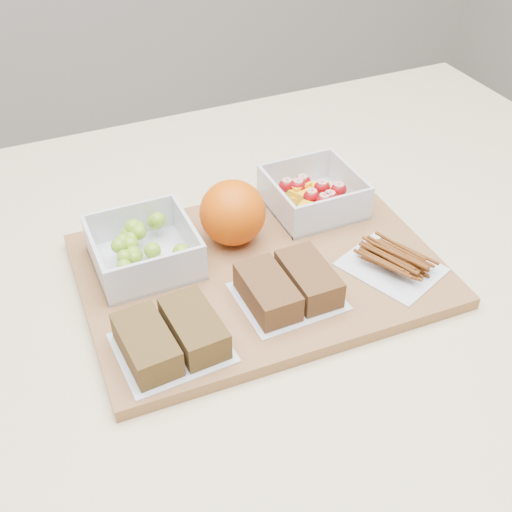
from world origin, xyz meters
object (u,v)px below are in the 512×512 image
at_px(fruit_container, 313,195).
at_px(orange, 233,213).
at_px(grape_container, 144,248).
at_px(pretzel_bag, 392,260).
at_px(sandwich_bag_center, 288,286).
at_px(cutting_board, 259,270).
at_px(sandwich_bag_left, 171,337).

height_order(fruit_container, orange, orange).
xyz_separation_m(grape_container, orange, (0.11, -0.00, 0.02)).
bearing_deg(pretzel_bag, grape_container, 154.13).
bearing_deg(sandwich_bag_center, fruit_container, 53.60).
bearing_deg(grape_container, sandwich_bag_center, -44.17).
height_order(fruit_container, sandwich_bag_center, fruit_container).
relative_size(grape_container, pretzel_bag, 0.88).
relative_size(grape_container, fruit_container, 1.03).
distance_m(fruit_container, pretzel_bag, 0.15).
height_order(cutting_board, sandwich_bag_center, sandwich_bag_center).
relative_size(fruit_container, sandwich_bag_left, 0.97).
bearing_deg(cutting_board, sandwich_bag_left, -146.25).
distance_m(sandwich_bag_center, pretzel_bag, 0.14).
xyz_separation_m(sandwich_bag_left, pretzel_bag, (0.28, 0.02, -0.01)).
bearing_deg(cutting_board, orange, 100.57).
bearing_deg(cutting_board, grape_container, 155.49).
distance_m(grape_container, sandwich_bag_center, 0.18).
xyz_separation_m(cutting_board, fruit_container, (0.12, 0.08, 0.03)).
distance_m(cutting_board, pretzel_bag, 0.16).
relative_size(sandwich_bag_left, pretzel_bag, 0.87).
relative_size(cutting_board, orange, 5.11).
bearing_deg(orange, grape_container, 179.74).
bearing_deg(sandwich_bag_center, pretzel_bag, -1.39).
bearing_deg(orange, sandwich_bag_left, -131.34).
height_order(cutting_board, grape_container, grape_container).
distance_m(grape_container, sandwich_bag_left, 0.15).
bearing_deg(orange, sandwich_bag_center, -82.97).
bearing_deg(grape_container, pretzel_bag, -25.87).
bearing_deg(sandwich_bag_left, sandwich_bag_center, 8.60).
distance_m(cutting_board, sandwich_bag_center, 0.07).
bearing_deg(fruit_container, orange, -169.43).
relative_size(cutting_board, sandwich_bag_center, 3.66).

